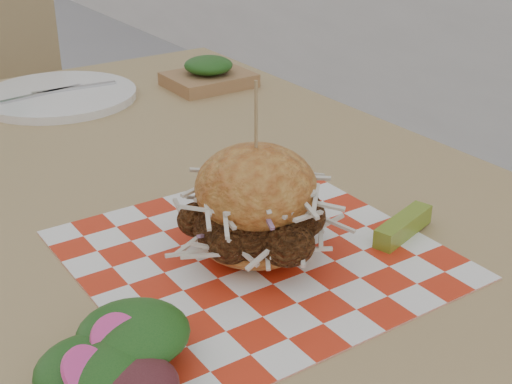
% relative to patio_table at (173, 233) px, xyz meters
% --- Properties ---
extents(patio_table, '(0.80, 1.20, 0.75)m').
position_rel_patio_table_xyz_m(patio_table, '(0.00, 0.00, 0.00)').
color(patio_table, tan).
rests_on(patio_table, ground).
extents(patio_chair, '(0.52, 0.52, 0.95)m').
position_rel_patio_table_xyz_m(patio_chair, '(0.03, 0.95, -0.12)').
color(patio_chair, tan).
rests_on(patio_chair, ground).
extents(paper_liner, '(0.36, 0.36, 0.00)m').
position_rel_patio_table_xyz_m(paper_liner, '(-0.01, -0.22, 0.08)').
color(paper_liner, red).
rests_on(paper_liner, patio_table).
extents(sandwich, '(0.17, 0.17, 0.19)m').
position_rel_patio_table_xyz_m(sandwich, '(-0.01, -0.22, 0.13)').
color(sandwich, '#C38237').
rests_on(sandwich, paper_liner).
extents(pickle_spear, '(0.10, 0.05, 0.02)m').
position_rel_patio_table_xyz_m(pickle_spear, '(0.15, -0.28, 0.09)').
color(pickle_spear, olive).
rests_on(pickle_spear, paper_liner).
extents(side_salad, '(0.14, 0.14, 0.05)m').
position_rel_patio_table_xyz_m(side_salad, '(-0.23, -0.34, 0.09)').
color(side_salad, '#3F1419').
rests_on(side_salad, patio_table).
extents(place_setting, '(0.27, 0.27, 0.02)m').
position_rel_patio_table_xyz_m(place_setting, '(0.00, 0.42, 0.09)').
color(place_setting, white).
rests_on(place_setting, patio_table).
extents(kraft_tray, '(0.15, 0.12, 0.06)m').
position_rel_patio_table_xyz_m(kraft_tray, '(0.26, 0.34, 0.10)').
color(kraft_tray, '#996E45').
rests_on(kraft_tray, patio_table).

